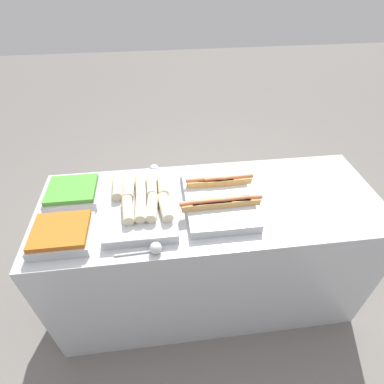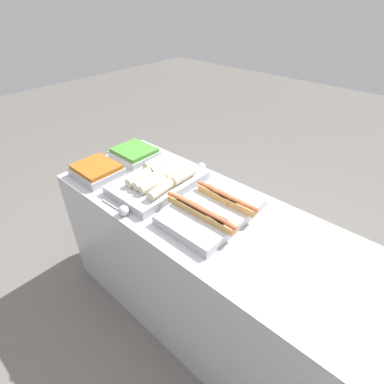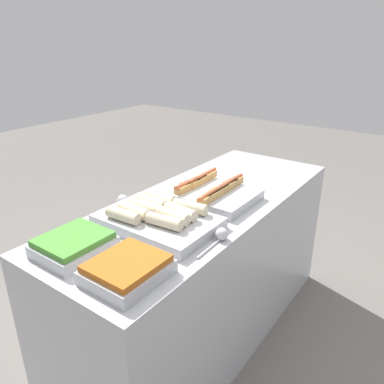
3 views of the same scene
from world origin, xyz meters
name	(u,v)px [view 1 (image 1 of 3)]	position (x,y,z in m)	size (l,w,h in m)	color
ground_plane	(206,290)	(0.00, 0.00, 0.00)	(12.00, 12.00, 0.00)	slate
counter	(208,253)	(0.00, 0.00, 0.43)	(1.84, 0.69, 0.87)	#B7BABF
tray_hotdogs	(218,196)	(0.03, 0.00, 0.90)	(0.42, 0.50, 0.10)	#B7BABF
tray_wraps	(142,201)	(-0.36, 0.00, 0.91)	(0.35, 0.52, 0.10)	#B7BABF
tray_side_front	(62,234)	(-0.73, -0.17, 0.90)	(0.27, 0.24, 0.07)	#B7BABF
tray_side_back	(73,193)	(-0.73, 0.12, 0.90)	(0.27, 0.24, 0.07)	#B7BABF
serving_spoon_near	(154,248)	(-0.31, -0.30, 0.89)	(0.21, 0.06, 0.06)	silver
serving_spoon_far	(152,169)	(-0.30, 0.30, 0.89)	(0.23, 0.06, 0.06)	silver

